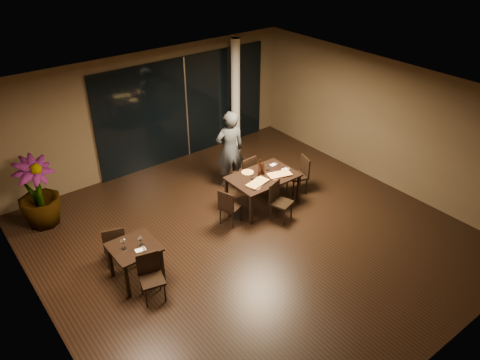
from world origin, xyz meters
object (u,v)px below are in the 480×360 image
at_px(side_table, 134,252).
at_px(chair_side_near, 151,274).
at_px(diner, 230,150).
at_px(bottle_a, 259,170).
at_px(chair_main_near, 278,199).
at_px(chair_main_left, 229,206).
at_px(chair_side_far, 114,243).
at_px(potted_plant, 38,193).
at_px(chair_main_right, 301,173).
at_px(chair_main_far, 246,172).
at_px(main_table, 263,179).
at_px(bottle_c, 260,166).
at_px(bottle_b, 263,168).

bearing_deg(side_table, chair_side_near, -88.06).
relative_size(diner, bottle_a, 7.25).
distance_m(chair_main_near, chair_main_left, 1.09).
xyz_separation_m(chair_side_far, diner, (3.46, 1.05, 0.46)).
relative_size(chair_main_near, potted_plant, 0.56).
bearing_deg(chair_main_right, chair_main_left, -71.04).
height_order(chair_main_far, chair_main_left, chair_main_far).
bearing_deg(chair_main_near, chair_main_left, 135.65).
bearing_deg(side_table, chair_main_near, -2.04).
bearing_deg(chair_main_near, diner, 70.33).
bearing_deg(main_table, bottle_a, 134.58).
height_order(potted_plant, bottle_c, potted_plant).
relative_size(main_table, chair_side_far, 1.69).
distance_m(side_table, chair_main_far, 3.70).
bearing_deg(main_table, chair_main_near, -97.58).
distance_m(chair_side_far, bottle_b, 3.59).
bearing_deg(chair_main_right, chair_side_near, -60.51).
bearing_deg(potted_plant, chair_main_left, -37.98).
relative_size(chair_side_near, bottle_a, 3.26).
relative_size(side_table, chair_main_far, 0.89).
xyz_separation_m(chair_main_far, diner, (-0.15, 0.43, 0.46)).
xyz_separation_m(chair_main_left, chair_side_near, (-2.32, -0.89, 0.01)).
bearing_deg(bottle_b, chair_side_far, 179.18).
bearing_deg(chair_side_far, bottle_a, -163.00).
bearing_deg(bottle_b, chair_side_near, -162.33).
xyz_separation_m(chair_main_left, potted_plant, (-3.13, 2.44, 0.31)).
relative_size(side_table, potted_plant, 0.51).
xyz_separation_m(main_table, chair_main_near, (-0.08, -0.62, -0.19)).
distance_m(side_table, bottle_c, 3.50).
height_order(chair_main_right, bottle_b, bottle_b).
distance_m(potted_plant, bottle_b, 4.79).
xyz_separation_m(side_table, chair_main_left, (2.34, 0.35, -0.15)).
bearing_deg(chair_main_far, main_table, 78.48).
bearing_deg(chair_main_right, bottle_b, -80.88).
bearing_deg(bottle_b, chair_main_right, -8.49).
height_order(chair_main_left, bottle_a, bottle_a).
distance_m(chair_side_near, potted_plant, 3.44).
distance_m(main_table, potted_plant, 4.78).
bearing_deg(chair_side_far, bottle_c, -161.55).
xyz_separation_m(chair_main_near, diner, (0.03, 1.77, 0.47)).
distance_m(chair_main_near, bottle_a, 0.78).
xyz_separation_m(chair_main_right, bottle_c, (-1.05, 0.25, 0.42)).
bearing_deg(chair_side_far, potted_plant, -55.16).
bearing_deg(bottle_a, chair_side_far, 179.22).
xyz_separation_m(chair_main_left, bottle_a, (1.01, 0.21, 0.41)).
bearing_deg(bottle_a, bottle_b, -2.17).
height_order(chair_main_far, chair_side_far, chair_main_far).
bearing_deg(bottle_c, main_table, -101.40).
bearing_deg(chair_side_near, potted_plant, 117.36).
bearing_deg(bottle_b, bottle_c, 99.60).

